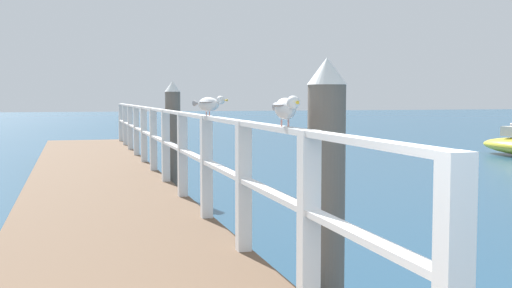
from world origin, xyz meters
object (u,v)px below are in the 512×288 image
dock_piling_near (326,201)px  seagull_foreground (286,107)px  seagull_background (209,103)px  dock_piling_far (173,138)px

dock_piling_near → seagull_foreground: dock_piling_near is taller
dock_piling_near → seagull_foreground: bearing=-153.1°
seagull_background → seagull_foreground: bearing=54.1°
dock_piling_far → seagull_foreground: size_ratio=4.50×
dock_piling_far → seagull_background: (-0.38, -5.15, 0.70)m
dock_piling_near → dock_piling_far: size_ratio=1.00×
dock_piling_near → seagull_foreground: 0.82m
seagull_foreground → seagull_background: bearing=-89.2°
dock_piling_near → seagull_background: (-0.38, 2.45, 0.70)m
dock_piling_near → seagull_background: bearing=98.7°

